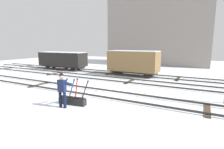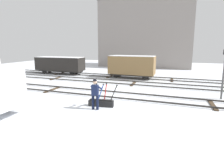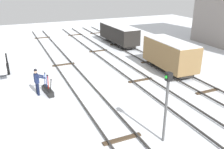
{
  "view_description": "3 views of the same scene",
  "coord_description": "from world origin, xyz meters",
  "px_view_note": "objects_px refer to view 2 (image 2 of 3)",
  "views": [
    {
      "loc": [
        5.51,
        -9.27,
        3.18
      ],
      "look_at": [
        0.64,
        0.01,
        1.37
      ],
      "focal_mm": 28.12,
      "sensor_mm": 36.0,
      "label": 1
    },
    {
      "loc": [
        3.3,
        -11.53,
        3.58
      ],
      "look_at": [
        -1.26,
        1.79,
        1.27
      ],
      "focal_mm": 27.65,
      "sensor_mm": 36.0,
      "label": 2
    },
    {
      "loc": [
        14.26,
        -4.25,
        6.95
      ],
      "look_at": [
        -0.3,
        2.22,
        0.73
      ],
      "focal_mm": 38.64,
      "sensor_mm": 36.0,
      "label": 3
    }
  ],
  "objects_px": {
    "signal_post": "(224,69)",
    "freight_car_far_end": "(60,64)",
    "rail_worker": "(95,92)",
    "freight_car_back_track": "(132,65)",
    "switch_lever_frame": "(101,102)"
  },
  "relations": [
    {
      "from": "rail_worker",
      "to": "signal_post",
      "type": "distance_m",
      "value": 8.74
    },
    {
      "from": "switch_lever_frame",
      "to": "freight_car_far_end",
      "type": "distance_m",
      "value": 14.0
    },
    {
      "from": "signal_post",
      "to": "freight_car_far_end",
      "type": "height_order",
      "value": "signal_post"
    },
    {
      "from": "switch_lever_frame",
      "to": "freight_car_far_end",
      "type": "height_order",
      "value": "freight_car_far_end"
    },
    {
      "from": "rail_worker",
      "to": "freight_car_back_track",
      "type": "bearing_deg",
      "value": 83.33
    },
    {
      "from": "switch_lever_frame",
      "to": "freight_car_far_end",
      "type": "relative_size",
      "value": 0.28
    },
    {
      "from": "signal_post",
      "to": "freight_car_far_end",
      "type": "xyz_separation_m",
      "value": [
        -17.15,
        5.84,
        -0.82
      ]
    },
    {
      "from": "switch_lever_frame",
      "to": "rail_worker",
      "type": "bearing_deg",
      "value": -109.81
    },
    {
      "from": "switch_lever_frame",
      "to": "freight_car_back_track",
      "type": "relative_size",
      "value": 0.35
    },
    {
      "from": "rail_worker",
      "to": "freight_car_back_track",
      "type": "xyz_separation_m",
      "value": [
        -0.19,
        10.42,
        0.44
      ]
    },
    {
      "from": "freight_car_far_end",
      "to": "freight_car_back_track",
      "type": "bearing_deg",
      "value": -1.13
    },
    {
      "from": "freight_car_back_track",
      "to": "freight_car_far_end",
      "type": "xyz_separation_m",
      "value": [
        -9.59,
        0.0,
        -0.16
      ]
    },
    {
      "from": "rail_worker",
      "to": "signal_post",
      "type": "relative_size",
      "value": 0.53
    },
    {
      "from": "signal_post",
      "to": "freight_car_back_track",
      "type": "bearing_deg",
      "value": 142.31
    },
    {
      "from": "switch_lever_frame",
      "to": "rail_worker",
      "type": "xyz_separation_m",
      "value": [
        -0.13,
        -0.59,
        0.77
      ]
    }
  ]
}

